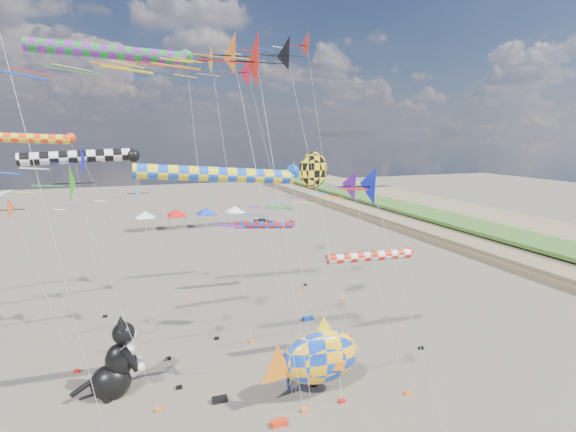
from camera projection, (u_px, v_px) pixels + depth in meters
The scene contains 28 objects.
delta_kite_0 at pixel (379, 195), 17.40m from camera, with size 9.59×1.70×14.58m.
delta_kite_1 at pixel (75, 189), 22.28m from camera, with size 10.41×2.13×14.37m.
delta_kite_2 at pixel (229, 65), 18.57m from camera, with size 14.12×2.57×20.05m.
delta_kite_4 at pixel (210, 58), 20.64m from camera, with size 12.38×2.22×20.54m.
delta_kite_5 at pixel (82, 167), 24.01m from camera, with size 10.97×1.92×15.26m.
delta_kite_6 at pixel (182, 61), 29.16m from camera, with size 12.90×2.21×21.80m.
delta_kite_7 at pixel (357, 194), 23.83m from camera, with size 9.56×1.90×13.84m.
delta_kite_8 at pixel (296, 47), 37.02m from camera, with size 12.05×2.45×24.23m.
delta_kite_9 at pixel (124, 196), 39.62m from camera, with size 10.74×2.05×11.59m.
delta_kite_10 at pixel (250, 73), 40.04m from camera, with size 16.00×3.09×22.79m.
delta_kite_11 at pixel (277, 54), 29.28m from camera, with size 15.40×2.59×22.40m.
windsock_0 at pixel (267, 225), 44.51m from camera, with size 7.56×0.68×7.12m.
windsock_1 at pixel (25, 139), 34.63m from camera, with size 8.86×0.78×15.77m.
windsock_2 at pixel (85, 158), 27.60m from camera, with size 8.15×0.82×14.71m.
windsock_3 at pixel (225, 175), 24.11m from camera, with size 10.27×0.82×13.97m.
windsock_4 at pixel (117, 53), 29.01m from camera, with size 11.45×0.94×21.35m.
windsock_5 at pixel (374, 256), 30.38m from camera, with size 7.91×0.71×7.92m.
angelfish_kite at pixel (311, 172), 32.63m from camera, with size 3.74×3.02×14.40m.
cat_inflatable at pixel (114, 358), 26.95m from camera, with size 3.61×1.81×4.88m, color black, non-canonical shape.
fish_inflatable at pixel (319, 357), 26.71m from camera, with size 6.67×2.71×5.13m.
person_adult at pixel (294, 382), 27.39m from camera, with size 0.56×0.37×1.53m, color gray.
child_green at pixel (339, 356), 31.17m from camera, with size 0.49×0.38×1.00m, color #18761F.
child_blue at pixel (288, 381), 28.07m from camera, with size 0.55×0.23×0.93m, color #274F91.
kite_bag_0 at pixel (220, 399), 26.64m from camera, with size 0.90×0.44×0.30m, color black.
kite_bag_1 at pixel (308, 318), 38.40m from camera, with size 0.90×0.44×0.30m, color #1244B5.
kite_bag_3 at pixel (279, 423), 24.49m from camera, with size 0.90×0.44×0.30m, color red.
tent_row at pixel (192, 209), 75.54m from camera, with size 19.20×4.20×3.80m.
parked_car at pixel (264, 222), 78.24m from camera, with size 1.48×3.67×1.25m, color #26262D.
Camera 1 is at (-8.80, -15.56, 15.68)m, focal length 28.00 mm.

